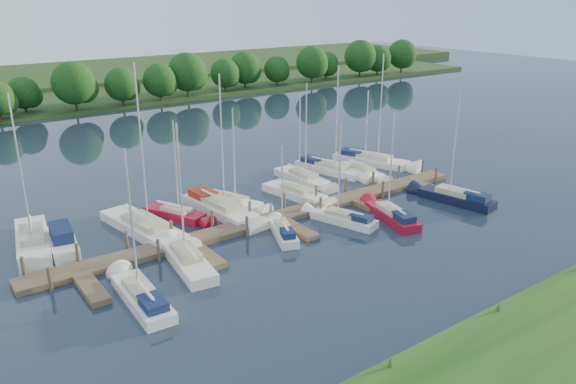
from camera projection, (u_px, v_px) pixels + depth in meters
ground at (340, 255)px, 39.89m from camera, size 260.00×260.00×0.00m
near_bank at (553, 368)px, 27.56m from camera, size 90.00×10.00×0.50m
dock at (281, 220)px, 45.41m from camera, size 40.00×6.00×0.40m
mooring_pilings at (273, 212)px, 46.14m from camera, size 38.24×2.84×2.00m
far_shore at (57, 98)px, 97.17m from camera, size 180.00×30.00×0.60m
distant_hill at (25, 79)px, 116.17m from camera, size 220.00×40.00×1.40m
treeline at (68, 86)px, 85.03m from camera, size 148.86×9.66×8.29m
sailboat_n_0 at (33, 244)px, 41.05m from camera, size 3.51×9.35×11.84m
motorboat at (63, 243)px, 40.91m from camera, size 2.52×6.36×2.01m
sailboat_n_2 at (148, 230)px, 43.32m from camera, size 3.93×10.85×13.52m
sailboat_n_3 at (177, 215)px, 46.27m from camera, size 3.81×6.51×8.58m
sailboat_n_4 at (221, 210)px, 47.20m from camera, size 3.21×9.67×12.20m
sailboat_n_5 at (234, 203)px, 48.90m from camera, size 3.78×7.00×9.03m
sailboat_n_6 at (297, 195)px, 50.91m from camera, size 3.06×7.82×9.94m
sailboat_n_7 at (304, 180)px, 54.99m from camera, size 2.09×7.90×10.16m
sailboat_n_8 at (332, 170)px, 57.90m from camera, size 3.98×9.09×11.38m
sailboat_n_9 at (363, 173)px, 57.13m from camera, size 2.14×7.12×9.04m
sailboat_n_10 at (374, 161)px, 60.78m from camera, size 5.23×9.56×12.19m
sailboat_s_0 at (141, 297)px, 33.78m from camera, size 2.07×7.70×9.86m
sailboat_s_1 at (187, 261)px, 38.33m from camera, size 2.72×7.98×10.32m
sailboat_s_2 at (283, 233)px, 42.82m from camera, size 3.06×5.56×7.44m
sailboat_s_3 at (342, 219)px, 45.38m from camera, size 3.21×6.55×8.46m
sailboat_s_4 at (391, 216)px, 46.07m from camera, size 3.19×7.31×9.36m
sailboat_s_5 at (454, 198)px, 49.83m from camera, size 3.12×8.00×10.29m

